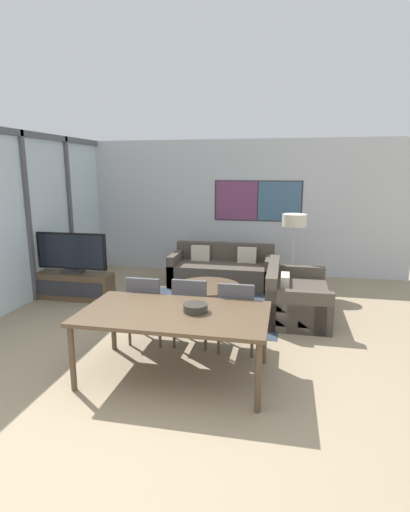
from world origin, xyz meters
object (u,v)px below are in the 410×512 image
at_px(television, 72,253).
at_px(coffee_table, 207,291).
at_px(dining_table, 174,317).
at_px(sofa_main, 222,271).
at_px(tv_console, 74,286).
at_px(fruit_bowl, 195,307).
at_px(sofa_side, 292,298).
at_px(dining_chair_centre, 192,308).
at_px(dining_chair_left, 147,306).
at_px(floor_lamp, 294,224).
at_px(dining_chair_right, 237,313).

bearing_deg(television, coffee_table, -1.88).
bearing_deg(dining_table, sofa_main, 91.10).
bearing_deg(tv_console, fruit_bowl, -39.30).
xyz_separation_m(sofa_side, dining_chair_centre, (-1.24, -1.39, 0.23)).
relative_size(television, dining_chair_left, 1.41).
relative_size(dining_table, dining_chair_centre, 2.20).
height_order(television, fruit_bowl, television).
bearing_deg(sofa_side, tv_console, 89.36).
bearing_deg(sofa_main, floor_lamp, -7.65).
relative_size(television, sofa_side, 0.80).
xyz_separation_m(fruit_bowl, floor_lamp, (1.03, 3.41, 0.45)).
xyz_separation_m(dining_chair_centre, fruit_bowl, (0.22, -0.74, 0.28)).
height_order(television, sofa_side, television).
bearing_deg(dining_chair_left, fruit_bowl, -41.81).
relative_size(coffee_table, floor_lamp, 0.74).
distance_m(sofa_main, dining_chair_centre, 2.86).
height_order(sofa_side, dining_chair_right, dining_chair_right).
bearing_deg(dining_table, television, 137.75).
bearing_deg(sofa_side, dining_chair_centre, 138.08).
xyz_separation_m(coffee_table, dining_chair_left, (-0.50, -1.39, 0.20)).
bearing_deg(tv_console, sofa_side, -0.64).
bearing_deg(sofa_main, television, -149.06).
distance_m(dining_chair_left, dining_chair_right, 1.15).
distance_m(coffee_table, floor_lamp, 2.08).
height_order(sofa_main, dining_chair_right, dining_chair_right).
relative_size(tv_console, dining_chair_left, 1.52).
bearing_deg(floor_lamp, dining_chair_right, -103.92).
relative_size(sofa_side, dining_table, 0.80).
xyz_separation_m(dining_chair_centre, floor_lamp, (1.25, 2.67, 0.73)).
xyz_separation_m(tv_console, sofa_side, (3.68, -0.04, 0.04)).
bearing_deg(floor_lamp, sofa_main, 172.35).
bearing_deg(television, dining_table, -42.25).
bearing_deg(dining_chair_right, coffee_table, 114.45).
distance_m(sofa_side, dining_chair_right, 1.61).
bearing_deg(coffee_table, television, 178.12).
bearing_deg(sofa_side, sofa_main, 42.00).
bearing_deg(dining_chair_centre, tv_console, 149.61).
height_order(dining_chair_centre, floor_lamp, floor_lamp).
height_order(tv_console, floor_lamp, floor_lamp).
bearing_deg(dining_chair_centre, sofa_side, 48.08).
distance_m(tv_console, sofa_main, 2.76).
relative_size(coffee_table, dining_chair_left, 1.16).
bearing_deg(sofa_side, television, 89.35).
relative_size(sofa_main, dining_chair_left, 2.19).
relative_size(dining_chair_centre, fruit_bowl, 3.45).
distance_m(sofa_side, dining_chair_centre, 1.88).
relative_size(television, dining_chair_centre, 1.41).
bearing_deg(sofa_side, fruit_bowl, 154.30).
distance_m(television, coffee_table, 2.42).
relative_size(sofa_side, floor_lamp, 1.11).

